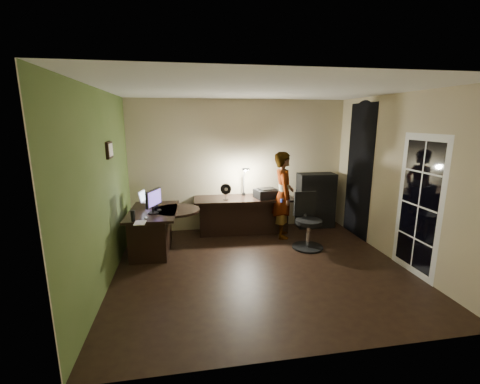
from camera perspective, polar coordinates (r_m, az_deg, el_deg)
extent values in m
cube|color=black|center=(5.24, 3.69, -13.27)|extent=(4.50, 4.00, 0.01)
cube|color=silver|center=(4.73, 4.18, 17.76)|extent=(4.50, 4.00, 0.01)
cube|color=tan|center=(6.74, -0.14, 4.71)|extent=(4.50, 0.01, 2.70)
cube|color=tan|center=(2.95, 13.21, -6.07)|extent=(4.50, 0.01, 2.70)
cube|color=tan|center=(4.80, -23.24, 0.42)|extent=(0.01, 4.00, 2.70)
cube|color=tan|center=(5.76, 26.27, 2.04)|extent=(0.01, 4.00, 2.70)
cube|color=#4B632B|center=(4.80, -23.06, 0.43)|extent=(0.00, 4.00, 2.70)
cube|color=black|center=(6.71, 20.42, 3.45)|extent=(0.01, 0.90, 2.60)
cube|color=white|center=(5.39, 29.19, -2.20)|extent=(0.02, 0.92, 2.10)
cube|color=black|center=(5.16, -22.22, 6.93)|extent=(0.04, 0.30, 0.25)
cube|color=black|center=(5.87, -15.02, -6.72)|extent=(0.87, 1.35, 0.76)
cube|color=black|center=(6.59, 0.65, -4.17)|extent=(2.02, 0.78, 0.75)
cube|color=black|center=(7.13, 13.28, -1.44)|extent=(0.80, 0.42, 1.17)
cube|color=silver|center=(5.97, -15.46, -2.12)|extent=(0.24, 0.20, 0.09)
cube|color=silver|center=(5.94, -15.54, -0.74)|extent=(0.37, 0.35, 0.21)
cube|color=black|center=(5.53, -15.26, -2.21)|extent=(0.27, 0.44, 0.29)
ellipsoid|color=silver|center=(5.29, -16.43, -4.42)|extent=(0.07, 0.09, 0.03)
cube|color=black|center=(5.73, -14.19, -3.10)|extent=(0.09, 0.14, 0.01)
cube|color=black|center=(5.72, -15.30, -3.18)|extent=(0.02, 0.15, 0.01)
cylinder|color=black|center=(5.21, -18.49, -4.04)|extent=(0.08, 0.08, 0.17)
cube|color=silver|center=(5.10, -17.35, -5.26)|extent=(0.17, 0.23, 0.01)
cube|color=black|center=(6.29, -2.55, 0.05)|extent=(0.21, 0.12, 0.33)
cube|color=navy|center=(6.19, 8.00, -1.44)|extent=(0.18, 0.09, 0.08)
cube|color=black|center=(6.46, 4.72, -0.23)|extent=(0.51, 0.43, 0.20)
cube|color=black|center=(6.62, 0.66, 2.09)|extent=(0.26, 0.33, 0.64)
cube|color=black|center=(5.91, 12.13, -5.16)|extent=(0.57, 0.57, 1.00)
imported|color=#D8A88C|center=(6.33, 7.70, -0.54)|extent=(0.50, 0.66, 1.70)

